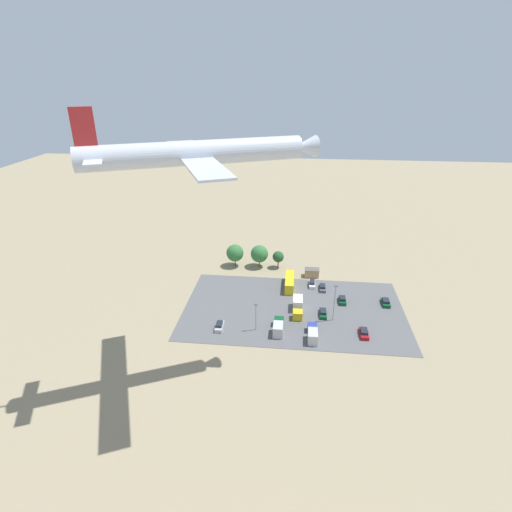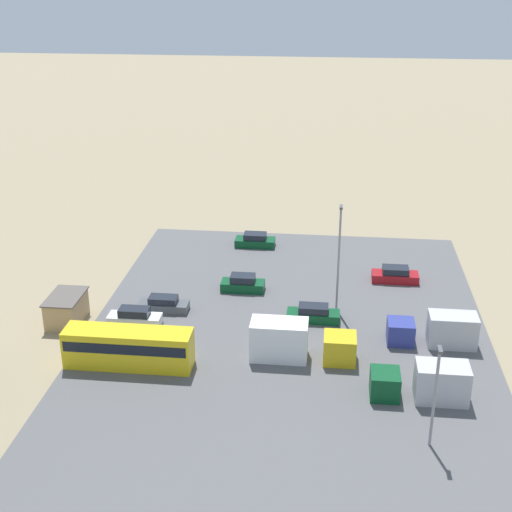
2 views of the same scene
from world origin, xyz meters
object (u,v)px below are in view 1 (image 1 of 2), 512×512
at_px(bus, 289,282).
at_px(airplane, 203,153).
at_px(parked_car_1, 219,326).
at_px(parked_car_0, 342,300).
at_px(parked_car_3, 323,313).
at_px(parked_truck_2, 298,307).
at_px(shed_building, 312,273).
at_px(parked_truck_1, 278,327).
at_px(parked_car_5, 312,284).
at_px(parked_truck_0, 313,334).
at_px(parked_car_4, 364,333).
at_px(parked_car_6, 386,302).
at_px(parked_car_2, 323,288).

bearing_deg(bus, airplane, 68.89).
bearing_deg(parked_car_1, parked_car_0, 26.49).
distance_m(parked_car_0, parked_car_3, 9.18).
distance_m(bus, parked_truck_2, 13.56).
bearing_deg(shed_building, parked_car_3, 96.35).
distance_m(bus, parked_truck_1, 23.32).
relative_size(parked_car_5, parked_truck_0, 0.64).
bearing_deg(parked_car_4, airplane, 25.80).
xyz_separation_m(parked_car_1, parked_car_6, (-44.00, -16.09, -0.04)).
relative_size(parked_car_3, airplane, 0.12).
xyz_separation_m(bus, parked_car_5, (-6.81, -1.42, -1.01)).
bearing_deg(shed_building, bus, 48.31).
bearing_deg(parked_truck_2, parked_car_3, 170.14).
height_order(parked_car_2, airplane, airplane).
xyz_separation_m(parked_truck_1, airplane, (12.87, 15.66, 45.36)).
height_order(bus, parked_truck_1, bus).
bearing_deg(parked_truck_2, parked_car_0, -154.31).
xyz_separation_m(parked_car_5, parked_truck_1, (8.95, 24.63, 0.63)).
xyz_separation_m(parked_car_1, airplane, (-1.99, 15.59, 46.00)).
bearing_deg(parked_car_5, parked_car_4, 116.92).
distance_m(parked_car_2, parked_car_6, 18.39).
height_order(parked_car_2, parked_truck_1, parked_truck_1).
distance_m(parked_car_0, parked_car_5, 12.01).
distance_m(parked_car_0, parked_car_4, 15.65).
relative_size(parked_car_3, parked_truck_0, 0.64).
bearing_deg(airplane, parked_truck_1, 116.41).
xyz_separation_m(bus, parked_truck_0, (-6.27, 25.12, -0.41)).
xyz_separation_m(shed_building, parked_truck_2, (4.31, 21.04, 0.28)).
bearing_deg(parked_car_2, parked_car_5, 148.14).
bearing_deg(parked_car_4, shed_building, -68.26).
xyz_separation_m(parked_car_1, parked_truck_1, (-14.85, -0.06, 0.63)).
xyz_separation_m(parked_truck_1, parked_truck_2, (-4.73, -9.91, 0.18)).
relative_size(bus, parked_car_5, 2.15).
relative_size(parked_car_2, parked_truck_1, 0.65).
xyz_separation_m(bus, airplane, (15.01, 38.88, 44.99)).
bearing_deg(parked_car_0, parked_truck_2, 25.69).
relative_size(parked_car_0, airplane, 0.11).
xyz_separation_m(parked_car_3, parked_truck_2, (6.78, -1.18, 0.85)).
height_order(parked_car_6, parked_truck_1, parked_truck_1).
bearing_deg(parked_car_5, parked_truck_1, 70.03).
bearing_deg(parked_car_1, airplane, -82.73).
xyz_separation_m(shed_building, parked_car_3, (-2.47, 22.22, -0.58)).
xyz_separation_m(parked_car_2, parked_truck_2, (7.30, 12.82, 0.90)).
relative_size(shed_building, parked_truck_0, 0.62).
bearing_deg(parked_truck_0, parked_car_3, 73.79).
bearing_deg(parked_car_2, parked_car_1, -139.71).
relative_size(bus, parked_car_3, 2.15).
bearing_deg(parked_car_4, parked_car_0, -75.71).
relative_size(parked_car_4, parked_truck_0, 0.63).
distance_m(parked_car_3, parked_truck_1, 14.46).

